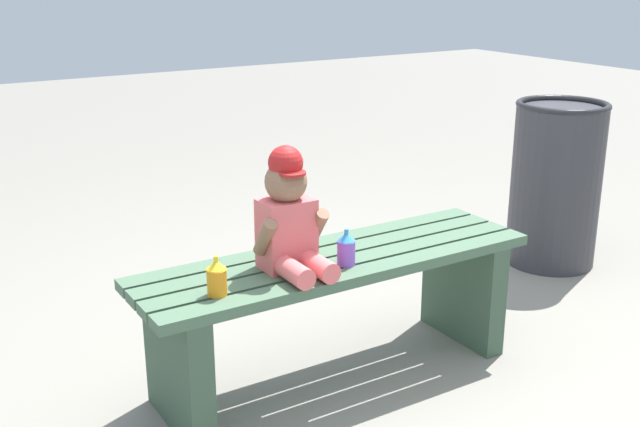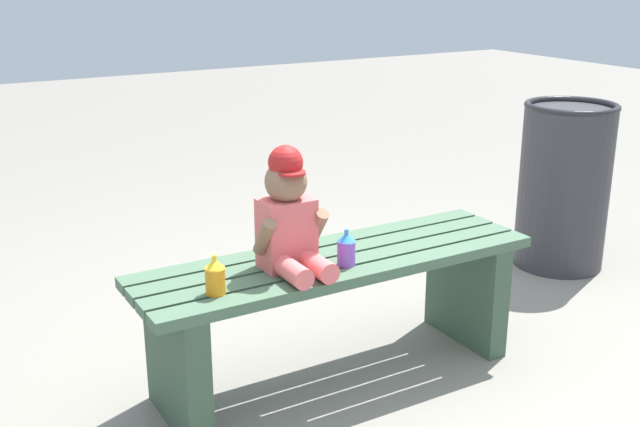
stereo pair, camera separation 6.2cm
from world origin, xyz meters
TOP-DOWN VIEW (x-y plane):
  - ground_plane at (0.00, 0.00)m, footprint 16.00×16.00m
  - park_bench at (0.00, 0.00)m, footprint 1.41×0.39m
  - child_figure at (-0.19, -0.02)m, footprint 0.23×0.27m
  - sippy_cup_left at (-0.48, -0.09)m, footprint 0.06×0.06m
  - sippy_cup_right at (-0.02, -0.09)m, footprint 0.06×0.06m
  - trash_bin at (1.50, 0.38)m, footprint 0.43×0.43m

SIDE VIEW (x-z plane):
  - ground_plane at x=0.00m, z-range 0.00..0.00m
  - park_bench at x=0.00m, z-range 0.07..0.53m
  - trash_bin at x=1.50m, z-range 0.00..0.80m
  - sippy_cup_left at x=-0.48m, z-range 0.46..0.58m
  - sippy_cup_right at x=-0.02m, z-range 0.46..0.58m
  - child_figure at x=-0.19m, z-range 0.43..0.84m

